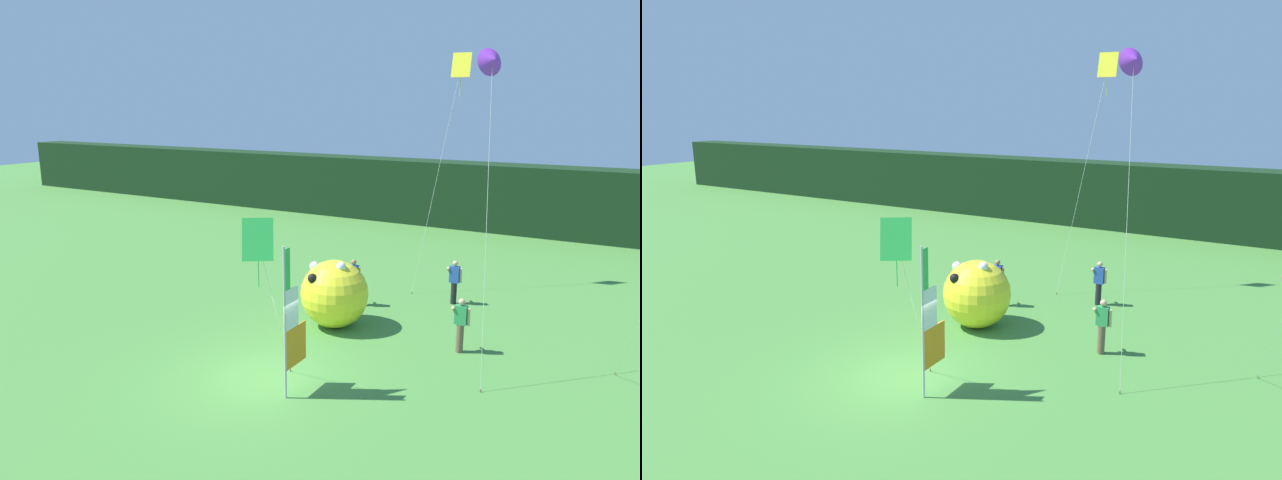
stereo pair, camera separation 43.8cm
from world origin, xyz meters
TOP-DOWN VIEW (x-y plane):
  - ground_plane at (0.00, 0.00)m, footprint 120.00×120.00m
  - distant_treeline at (0.00, 22.73)m, footprint 80.00×2.40m
  - banner_flag at (1.12, -0.40)m, footprint 0.06×1.03m
  - person_near_banner at (4.16, 4.34)m, footprint 0.55×0.48m
  - person_mid_field at (2.67, 8.56)m, footprint 0.55×0.48m
  - person_far_left at (-0.54, 6.52)m, footprint 0.55×0.48m
  - inflatable_balloon at (-0.17, 4.31)m, footprint 2.31×2.31m
  - kite_yellow_diamond_0 at (1.65, 11.20)m, footprint 1.21×2.69m
  - kite_green_diamond_1 at (0.35, -0.67)m, footprint 0.89×1.76m
  - kite_purple_delta_3 at (4.69, 3.99)m, footprint 1.14×2.34m

SIDE VIEW (x-z plane):
  - ground_plane at x=0.00m, z-range 0.00..0.00m
  - person_mid_field at x=2.67m, z-range 0.06..1.74m
  - person_near_banner at x=4.16m, z-range 0.06..1.77m
  - person_far_left at x=-0.54m, z-range 0.06..1.85m
  - inflatable_balloon at x=-0.17m, z-range -0.03..2.35m
  - banner_flag at x=1.12m, z-range -0.08..3.95m
  - distant_treeline at x=0.00m, z-range 0.00..3.92m
  - kite_green_diamond_1 at x=0.35m, z-range 1.70..6.33m
  - kite_yellow_diamond_0 at x=1.65m, z-range 3.78..13.14m
  - kite_purple_delta_3 at x=4.69m, z-range 4.02..12.92m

